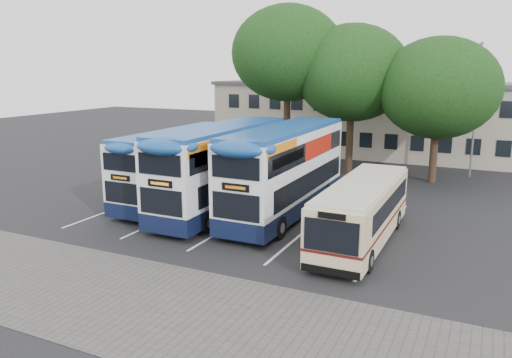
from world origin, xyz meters
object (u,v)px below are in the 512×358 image
object	(u,v)px
bus_dd_left	(179,163)
bus_dd_mid	(223,165)
bus_single	(363,208)
lamp_post	(476,103)
bus_dd_right	(286,167)
tree_right	(439,88)
tree_left	(288,53)
tree_mid	(352,73)

from	to	relation	value
bus_dd_left	bus_dd_mid	xyz separation A→B (m)	(3.11, -0.55, 0.25)
bus_single	lamp_post	bearing A→B (deg)	77.74
lamp_post	bus_dd_right	bearing A→B (deg)	-120.41
lamp_post	bus_single	size ratio (longest dim) A/B	1.01
lamp_post	bus_dd_mid	distance (m)	18.62
tree_right	bus_dd_mid	distance (m)	15.40
lamp_post	tree_right	distance (m)	3.62
tree_left	bus_dd_right	xyz separation A→B (m)	(4.43, -10.99, -5.90)
tree_mid	tree_right	bearing A→B (deg)	-4.95
bus_dd_mid	lamp_post	bearing A→B (deg)	51.91
tree_left	bus_single	distance (m)	17.60
tree_left	bus_dd_mid	bearing A→B (deg)	-84.35
lamp_post	bus_dd_left	distance (m)	20.32
lamp_post	tree_mid	size ratio (longest dim) A/B	0.87
bus_dd_mid	bus_dd_right	world-z (taller)	bus_dd_right
bus_dd_left	bus_single	size ratio (longest dim) A/B	1.07
tree_mid	bus_dd_mid	bearing A→B (deg)	-105.52
tree_right	bus_dd_left	xyz separation A→B (m)	(-12.29, -11.27, -3.91)
tree_right	bus_dd_mid	xyz separation A→B (m)	(-9.18, -11.82, -3.65)
tree_mid	tree_right	size ratio (longest dim) A/B	1.11
lamp_post	bus_single	xyz separation A→B (m)	(-3.54, -16.28, -3.56)
bus_dd_left	bus_dd_right	xyz separation A→B (m)	(6.38, 0.16, 0.28)
bus_dd_mid	tree_right	bearing A→B (deg)	52.15
bus_dd_right	lamp_post	bearing A→B (deg)	59.59
tree_right	bus_single	world-z (taller)	tree_right
lamp_post	tree_mid	bearing A→B (deg)	-164.58
bus_dd_left	bus_dd_mid	world-z (taller)	bus_dd_mid
lamp_post	bus_dd_left	xyz separation A→B (m)	(-14.48, -13.96, -2.87)
lamp_post	bus_single	world-z (taller)	lamp_post
tree_right	bus_dd_mid	size ratio (longest dim) A/B	0.87
bus_dd_right	tree_left	bearing A→B (deg)	111.96
tree_left	bus_dd_mid	size ratio (longest dim) A/B	1.10
tree_mid	bus_dd_mid	xyz separation A→B (m)	(-3.42, -12.32, -4.56)
tree_left	bus_single	bearing A→B (deg)	-56.28
bus_dd_left	bus_single	world-z (taller)	bus_dd_left
tree_left	bus_dd_mid	world-z (taller)	tree_left
tree_mid	bus_dd_left	xyz separation A→B (m)	(-6.53, -11.77, -4.82)
lamp_post	bus_dd_mid	size ratio (longest dim) A/B	0.84
tree_mid	bus_dd_left	bearing A→B (deg)	-119.01
tree_right	bus_dd_mid	world-z (taller)	tree_right
bus_dd_left	bus_dd_right	distance (m)	6.39
tree_mid	bus_dd_mid	size ratio (longest dim) A/B	0.96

